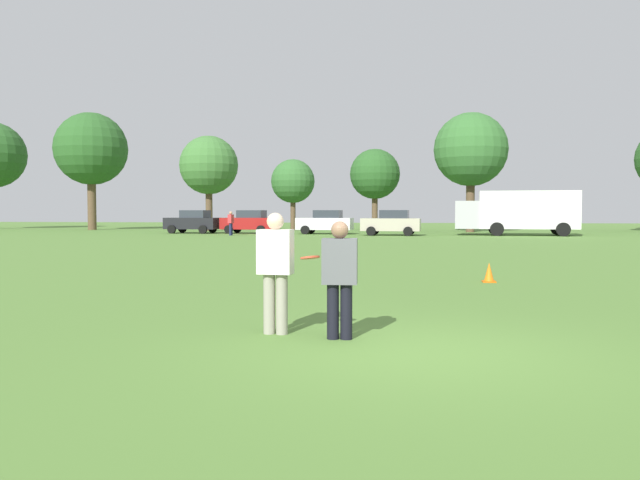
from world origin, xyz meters
TOP-DOWN VIEW (x-y plane):
  - ground_plane at (0.00, 0.00)m, footprint 181.21×181.21m
  - player_thrower at (-1.96, 0.90)m, footprint 0.49×0.31m
  - player_defender at (-1.04, 0.67)m, footprint 0.48×0.29m
  - frisbee at (-1.47, 0.88)m, footprint 0.28×0.27m
  - traffic_cone at (1.79, 8.06)m, footprint 0.32×0.32m
  - parked_car_near_left at (-17.12, 40.93)m, footprint 4.32×2.45m
  - parked_car_mid_left at (-12.61, 41.16)m, footprint 4.32×2.45m
  - parked_car_center at (-6.51, 40.63)m, footprint 4.32×2.45m
  - parked_car_mid_right at (-1.42, 38.45)m, footprint 4.32×2.45m
  - box_truck at (7.63, 39.76)m, footprint 8.65×3.41m
  - bystander_sideline_watcher at (-12.86, 36.80)m, footprint 0.35×0.52m
  - tree_west_maple at (-29.73, 48.80)m, footprint 6.75×6.75m
  - tree_center_elm at (-17.89, 47.41)m, footprint 5.20×5.20m
  - tree_east_birch at (-10.72, 49.82)m, footprint 3.99×3.99m
  - tree_east_oak at (-3.33, 51.06)m, footprint 4.58×4.58m
  - tree_far_east_pine at (4.86, 46.94)m, footprint 6.12×6.12m

SIDE VIEW (x-z plane):
  - ground_plane at x=0.00m, z-range 0.00..0.00m
  - traffic_cone at x=1.79m, z-range -0.01..0.47m
  - player_defender at x=-1.04m, z-range 0.09..1.68m
  - parked_car_near_left at x=-17.12m, z-range 0.01..1.83m
  - parked_car_mid_left at x=-12.61m, z-range 0.01..1.83m
  - parked_car_center at x=-6.51m, z-range 0.01..1.83m
  - parked_car_mid_right at x=-1.42m, z-range 0.01..1.83m
  - player_thrower at x=-1.96m, z-range 0.11..1.80m
  - bystander_sideline_watcher at x=-12.86m, z-range 0.11..1.85m
  - frisbee at x=-1.47m, z-range 1.03..1.12m
  - box_truck at x=7.63m, z-range 0.16..3.34m
  - tree_east_birch at x=-10.72m, z-range 1.22..7.71m
  - tree_east_oak at x=-3.33m, z-range 1.40..8.84m
  - tree_center_elm at x=-17.89m, z-range 1.59..10.04m
  - tree_far_east_pine at x=4.86m, z-range 1.87..11.81m
  - tree_west_maple at x=-29.73m, z-range 2.06..13.02m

